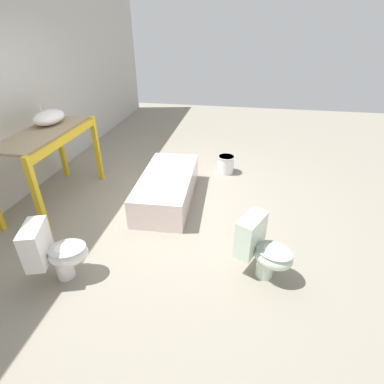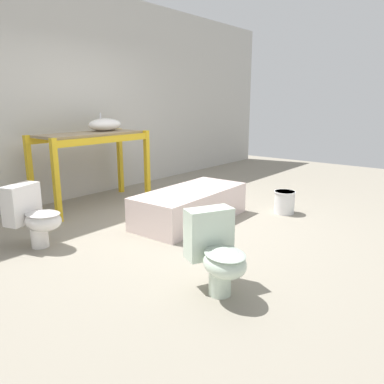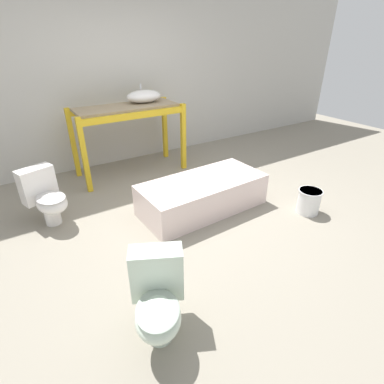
{
  "view_description": "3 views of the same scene",
  "coord_description": "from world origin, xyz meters",
  "px_view_note": "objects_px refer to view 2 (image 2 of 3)",
  "views": [
    {
      "loc": [
        -3.46,
        -1.04,
        2.37
      ],
      "look_at": [
        -0.21,
        -0.47,
        0.45
      ],
      "focal_mm": 28.0,
      "sensor_mm": 36.0,
      "label": 1
    },
    {
      "loc": [
        -3.31,
        -2.94,
        1.51
      ],
      "look_at": [
        -0.17,
        -0.39,
        0.52
      ],
      "focal_mm": 35.0,
      "sensor_mm": 36.0,
      "label": 2
    },
    {
      "loc": [
        -1.64,
        -2.77,
        2.01
      ],
      "look_at": [
        -0.11,
        -0.36,
        0.51
      ],
      "focal_mm": 28.0,
      "sensor_mm": 36.0,
      "label": 3
    }
  ],
  "objects_px": {
    "bathtub_main": "(191,203)",
    "toilet_near": "(217,251)",
    "bucket_white": "(284,202)",
    "sink_basin": "(105,125)",
    "toilet_far": "(33,215)"
  },
  "relations": [
    {
      "from": "sink_basin",
      "to": "toilet_far",
      "type": "bearing_deg",
      "value": -151.27
    },
    {
      "from": "sink_basin",
      "to": "bucket_white",
      "type": "xyz_separation_m",
      "value": [
        1.05,
        -2.47,
        -1.0
      ]
    },
    {
      "from": "toilet_far",
      "to": "bucket_white",
      "type": "height_order",
      "value": "toilet_far"
    },
    {
      "from": "toilet_near",
      "to": "bathtub_main",
      "type": "bearing_deg",
      "value": 72.12
    },
    {
      "from": "sink_basin",
      "to": "toilet_near",
      "type": "distance_m",
      "value": 3.39
    },
    {
      "from": "bucket_white",
      "to": "bathtub_main",
      "type": "bearing_deg",
      "value": 143.77
    },
    {
      "from": "bucket_white",
      "to": "toilet_near",
      "type": "bearing_deg",
      "value": -167.08
    },
    {
      "from": "toilet_far",
      "to": "bathtub_main",
      "type": "bearing_deg",
      "value": -41.19
    },
    {
      "from": "toilet_far",
      "to": "bucket_white",
      "type": "xyz_separation_m",
      "value": [
        2.79,
        -1.52,
        -0.19
      ]
    },
    {
      "from": "bathtub_main",
      "to": "bucket_white",
      "type": "bearing_deg",
      "value": -38.4
    },
    {
      "from": "bathtub_main",
      "to": "bucket_white",
      "type": "distance_m",
      "value": 1.34
    },
    {
      "from": "sink_basin",
      "to": "toilet_near",
      "type": "relative_size",
      "value": 0.83
    },
    {
      "from": "bathtub_main",
      "to": "toilet_far",
      "type": "relative_size",
      "value": 2.45
    },
    {
      "from": "bathtub_main",
      "to": "toilet_near",
      "type": "xyz_separation_m",
      "value": [
        -1.3,
        -1.33,
        0.11
      ]
    },
    {
      "from": "toilet_far",
      "to": "bucket_white",
      "type": "bearing_deg",
      "value": -46.7
    }
  ]
}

